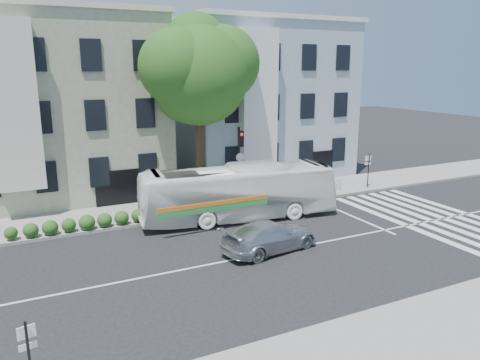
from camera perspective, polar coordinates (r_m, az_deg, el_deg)
ground at (r=20.99m, az=4.04°, el=-8.76°), size 120.00×120.00×0.00m
sidewalk_far at (r=27.77m, az=-4.31°, el=-2.97°), size 80.00×4.00×0.15m
sidewalk_near at (r=15.36m, az=20.05°, el=-18.24°), size 80.00×4.00×0.15m
building_left at (r=31.94m, az=-21.25°, el=8.24°), size 12.00×10.00×11.00m
building_right at (r=36.02m, az=1.77°, el=9.65°), size 12.00×10.00×11.00m
street_tree at (r=27.33m, az=-5.08°, el=13.25°), size 7.30×5.90×11.10m
bus at (r=24.94m, az=-0.20°, el=-1.52°), size 3.83×10.80×2.94m
sedan at (r=20.93m, az=3.69°, el=-6.85°), size 2.59×4.85×1.34m
hedge at (r=24.49m, az=-16.18°, el=-4.73°), size 8.10×4.24×0.70m
traffic_signal at (r=27.34m, az=-0.04°, el=3.07°), size 0.48×0.54×4.61m
fire_hydrant at (r=31.19m, az=11.92°, el=-0.42°), size 0.47×0.27×0.84m
near_sign_pole at (r=12.42m, az=-24.36°, el=-18.61°), size 0.41×0.19×2.25m
far_sign_pole at (r=32.13m, az=15.36°, el=1.68°), size 0.41×0.20×2.28m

